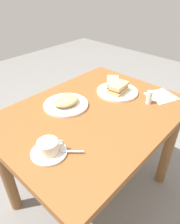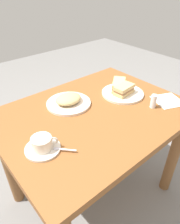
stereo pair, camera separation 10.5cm
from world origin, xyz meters
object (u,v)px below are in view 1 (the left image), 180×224
Objects in this scene: spoon at (68,151)px; napkin at (161,96)px; dining_table at (93,129)px; sandwich_back at (113,84)px; salt_shaker at (149,97)px; sandwich_plate at (117,92)px; side_plate at (66,105)px; coffee_saucer at (49,152)px; sandwich_front at (119,88)px; coffee_cup at (48,146)px.

napkin is at bearing -5.16° from spoon.
sandwich_back is (0.27, 0.08, 0.17)m from dining_table.
salt_shaker is at bearing -4.38° from spoon.
spoon is (-0.56, -0.16, 0.01)m from sandwich_plate.
spoon is 0.33× the size of side_plate.
salt_shaker reaches higher than dining_table.
spoon is at bearing -159.95° from sandwich_back.
salt_shaker reaches higher than napkin.
coffee_saucer is 0.76m from napkin.
salt_shaker reaches higher than coffee_saucer.
napkin is at bearing -57.97° from sandwich_plate.
sandwich_front reaches higher than dining_table.
salt_shaker is (0.63, -0.10, -0.00)m from coffee_cup.
coffee_saucer is 0.64m from salt_shaker.
side_plate is at bearing 49.39° from spoon.
sandwich_front is 0.26m from napkin.
napkin is at bearing -9.12° from coffee_cup.
napkin is (0.40, -0.20, 0.13)m from dining_table.
sandwich_front reaches higher than coffee_saucer.
coffee_cup is (-0.36, -0.08, 0.17)m from dining_table.
coffee_cup is 0.64m from salt_shaker.
sandwich_front reaches higher than sandwich_back.
sandwich_front is 0.57m from spoon.
dining_table is at bearing -66.68° from side_plate.
side_plate is at bearing 167.56° from sandwich_back.
spoon is (0.05, -0.06, 0.01)m from coffee_saucer.
sandwich_back is 1.96× the size of spoon.
dining_table is 0.36m from salt_shaker.
spoon is at bearing -156.52° from dining_table.
sandwich_plate is 1.93× the size of sandwich_front.
coffee_cup is at bearing -170.30° from sandwich_plate.
sandwich_front is 1.62× the size of spoon.
dining_table is 6.37× the size of sandwich_back.
spoon reaches higher than sandwich_plate.
coffee_cup is at bearing -166.35° from sandwich_back.
dining_table is 0.39m from coffee_saucer.
napkin is at bearing -9.15° from coffee_saucer.
coffee_saucer is 0.08m from spoon.
sandwich_plate is 3.32× the size of salt_shaker.
coffee_cup is at bearing -171.63° from sandwich_front.
sandwich_back is at bearing 91.41° from salt_shaker.
napkin is (0.75, -0.12, -0.04)m from coffee_cup.
coffee_saucer is at bearing -166.43° from sandwich_back.
coffee_cup is (-0.60, -0.09, -0.00)m from sandwich_front.
coffee_saucer is at bearing -168.22° from dining_table.
dining_table is 0.40m from coffee_cup.
sandwich_front is 0.07m from sandwich_back.
coffee_cup is (0.00, -0.00, 0.03)m from coffee_saucer.
sandwich_front reaches higher than napkin.
sandwich_front is at bearing -108.46° from sandwich_back.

